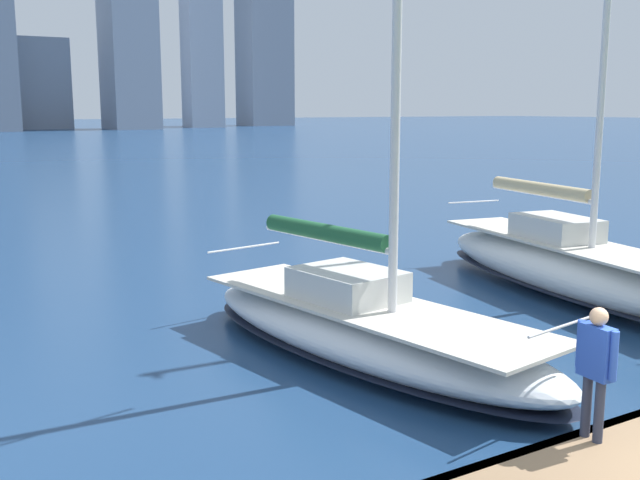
# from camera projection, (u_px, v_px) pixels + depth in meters

# --- Properties ---
(sailboat_tan) EXTENTS (3.85, 9.76, 12.44)m
(sailboat_tan) POSITION_uv_depth(u_px,v_px,m) (569.00, 265.00, 18.08)
(sailboat_tan) COLOR white
(sailboat_tan) RESTS_ON ground
(sailboat_forest) EXTENTS (3.81, 8.90, 10.36)m
(sailboat_forest) POSITION_uv_depth(u_px,v_px,m) (365.00, 325.00, 13.57)
(sailboat_forest) COLOR silver
(sailboat_forest) RESTS_ON ground
(person_blue_shirt) EXTENTS (0.22, 0.60, 1.62)m
(person_blue_shirt) POSITION_uv_depth(u_px,v_px,m) (596.00, 361.00, 8.75)
(person_blue_shirt) COLOR #2D3347
(person_blue_shirt) RESTS_ON dock_pier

